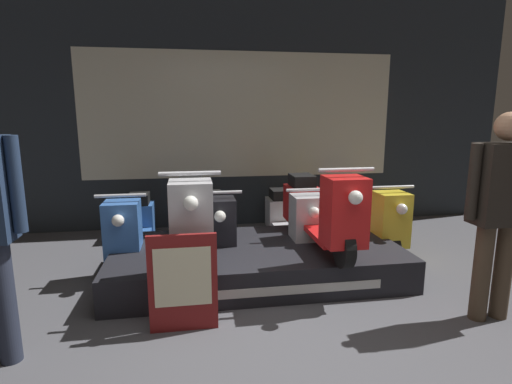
# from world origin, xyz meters

# --- Properties ---
(ground_plane) EXTENTS (30.00, 30.00, 0.00)m
(ground_plane) POSITION_xyz_m (0.00, 0.00, 0.00)
(ground_plane) COLOR #4C4C51
(shop_wall_back) EXTENTS (7.81, 0.09, 3.20)m
(shop_wall_back) POSITION_xyz_m (0.00, 3.41, 1.60)
(shop_wall_back) COLOR #23282D
(shop_wall_back) RESTS_ON ground_plane
(display_platform) EXTENTS (2.76, 1.34, 0.31)m
(display_platform) POSITION_xyz_m (-0.09, 1.48, 0.15)
(display_platform) COLOR black
(display_platform) RESTS_ON ground_plane
(scooter_display_left) EXTENTS (0.46, 1.75, 0.84)m
(scooter_display_left) POSITION_xyz_m (-0.71, 1.47, 0.65)
(scooter_display_left) COLOR black
(scooter_display_left) RESTS_ON display_platform
(scooter_display_right) EXTENTS (0.46, 1.75, 0.84)m
(scooter_display_right) POSITION_xyz_m (0.53, 1.47, 0.65)
(scooter_display_right) COLOR black
(scooter_display_right) RESTS_ON display_platform
(scooter_backrow_0) EXTENTS (0.46, 1.75, 0.84)m
(scooter_backrow_0) POSITION_xyz_m (-1.36, 2.26, 0.34)
(scooter_backrow_0) COLOR black
(scooter_backrow_0) RESTS_ON ground_plane
(scooter_backrow_1) EXTENTS (0.46, 1.75, 0.84)m
(scooter_backrow_1) POSITION_xyz_m (-0.45, 2.26, 0.34)
(scooter_backrow_1) COLOR black
(scooter_backrow_1) RESTS_ON ground_plane
(scooter_backrow_2) EXTENTS (0.46, 1.75, 0.84)m
(scooter_backrow_2) POSITION_xyz_m (0.46, 2.26, 0.34)
(scooter_backrow_2) COLOR black
(scooter_backrow_2) RESTS_ON ground_plane
(scooter_backrow_3) EXTENTS (0.46, 1.75, 0.84)m
(scooter_backrow_3) POSITION_xyz_m (1.37, 2.26, 0.34)
(scooter_backrow_3) COLOR black
(scooter_backrow_3) RESTS_ON ground_plane
(person_right_browsing) EXTENTS (0.56, 0.23, 1.59)m
(person_right_browsing) POSITION_xyz_m (1.56, 0.37, 0.92)
(person_right_browsing) COLOR #473828
(person_right_browsing) RESTS_ON ground_plane
(price_sign_board) EXTENTS (0.50, 0.04, 0.73)m
(price_sign_board) POSITION_xyz_m (-0.79, 0.57, 0.37)
(price_sign_board) COLOR maroon
(price_sign_board) RESTS_ON ground_plane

